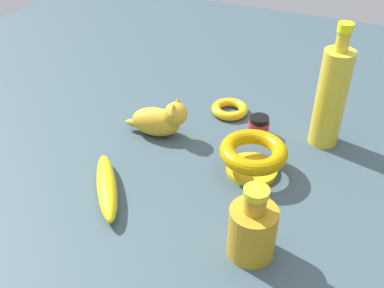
{
  "coord_description": "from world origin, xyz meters",
  "views": [
    {
      "loc": [
        -0.3,
        0.67,
        0.58
      ],
      "look_at": [
        0.0,
        0.0,
        0.06
      ],
      "focal_mm": 41.81,
      "sensor_mm": 36.0,
      "label": 1
    }
  ],
  "objects_px": {
    "bangle": "(229,109)",
    "bottle_short": "(252,229)",
    "bowl": "(253,154)",
    "bottle_tall": "(331,96)",
    "banana": "(107,186)",
    "cat_figurine": "(161,119)",
    "nail_polish_jar": "(259,126)"
  },
  "relations": [
    {
      "from": "bangle",
      "to": "bottle_short",
      "type": "height_order",
      "value": "bottle_short"
    },
    {
      "from": "bowl",
      "to": "bottle_tall",
      "type": "distance_m",
      "value": 0.21
    },
    {
      "from": "bowl",
      "to": "banana",
      "type": "xyz_separation_m",
      "value": [
        0.23,
        0.18,
        -0.02
      ]
    },
    {
      "from": "cat_figurine",
      "to": "bottle_short",
      "type": "distance_m",
      "value": 0.38
    },
    {
      "from": "bowl",
      "to": "nail_polish_jar",
      "type": "xyz_separation_m",
      "value": [
        0.03,
        -0.13,
        -0.02
      ]
    },
    {
      "from": "bowl",
      "to": "cat_figurine",
      "type": "height_order",
      "value": "cat_figurine"
    },
    {
      "from": "bottle_short",
      "to": "nail_polish_jar",
      "type": "relative_size",
      "value": 2.95
    },
    {
      "from": "bangle",
      "to": "bottle_tall",
      "type": "bearing_deg",
      "value": 173.27
    },
    {
      "from": "cat_figurine",
      "to": "nail_polish_jar",
      "type": "height_order",
      "value": "cat_figurine"
    },
    {
      "from": "bangle",
      "to": "banana",
      "type": "bearing_deg",
      "value": 73.35
    },
    {
      "from": "banana",
      "to": "bottle_tall",
      "type": "bearing_deg",
      "value": 98.41
    },
    {
      "from": "bottle_tall",
      "to": "bowl",
      "type": "bearing_deg",
      "value": 56.12
    },
    {
      "from": "nail_polish_jar",
      "to": "bottle_tall",
      "type": "bearing_deg",
      "value": -167.03
    },
    {
      "from": "banana",
      "to": "bangle",
      "type": "relative_size",
      "value": 2.18
    },
    {
      "from": "bangle",
      "to": "bowl",
      "type": "bearing_deg",
      "value": 121.88
    },
    {
      "from": "nail_polish_jar",
      "to": "banana",
      "type": "bearing_deg",
      "value": 56.87
    },
    {
      "from": "bottle_tall",
      "to": "nail_polish_jar",
      "type": "distance_m",
      "value": 0.17
    },
    {
      "from": "bottle_short",
      "to": "bangle",
      "type": "bearing_deg",
      "value": -65.24
    },
    {
      "from": "bangle",
      "to": "bottle_short",
      "type": "relative_size",
      "value": 0.65
    },
    {
      "from": "bangle",
      "to": "nail_polish_jar",
      "type": "bearing_deg",
      "value": 147.34
    },
    {
      "from": "bowl",
      "to": "nail_polish_jar",
      "type": "relative_size",
      "value": 2.93
    },
    {
      "from": "cat_figurine",
      "to": "banana",
      "type": "xyz_separation_m",
      "value": [
        0.0,
        0.22,
        -0.02
      ]
    },
    {
      "from": "cat_figurine",
      "to": "bangle",
      "type": "bearing_deg",
      "value": -125.74
    },
    {
      "from": "banana",
      "to": "bottle_short",
      "type": "bearing_deg",
      "value": 48.55
    },
    {
      "from": "bowl",
      "to": "bangle",
      "type": "bearing_deg",
      "value": -58.12
    },
    {
      "from": "bowl",
      "to": "cat_figurine",
      "type": "relative_size",
      "value": 0.91
    },
    {
      "from": "bottle_tall",
      "to": "cat_figurine",
      "type": "xyz_separation_m",
      "value": [
        0.34,
        0.12,
        -0.07
      ]
    },
    {
      "from": "cat_figurine",
      "to": "bowl",
      "type": "bearing_deg",
      "value": 169.62
    },
    {
      "from": "bottle_short",
      "to": "nail_polish_jar",
      "type": "bearing_deg",
      "value": -75.03
    },
    {
      "from": "bangle",
      "to": "cat_figurine",
      "type": "bearing_deg",
      "value": 54.26
    },
    {
      "from": "bottle_tall",
      "to": "bangle",
      "type": "xyz_separation_m",
      "value": [
        0.23,
        -0.03,
        -0.1
      ]
    },
    {
      "from": "bowl",
      "to": "bangle",
      "type": "height_order",
      "value": "bowl"
    }
  ]
}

